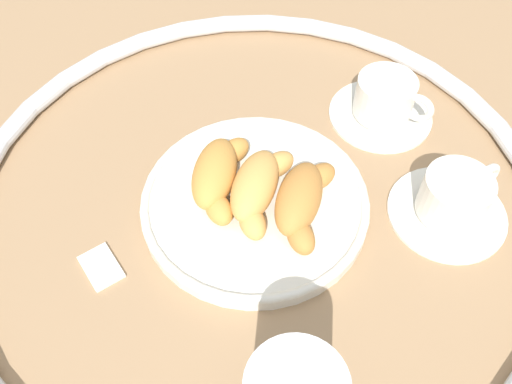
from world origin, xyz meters
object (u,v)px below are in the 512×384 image
object	(u,v)px
croissant_extra	(302,200)
coffee_cup_far	(453,200)
coffee_cup_near	(384,102)
pastry_plate	(256,202)
croissant_large	(217,174)
croissant_small	(259,187)
sugar_packet	(101,266)

from	to	relation	value
croissant_extra	coffee_cup_far	world-z (taller)	croissant_extra
croissant_extra	coffee_cup_near	xyz separation A→B (m)	(-0.17, 0.11, -0.01)
pastry_plate	coffee_cup_far	bearing A→B (deg)	90.98
croissant_large	coffee_cup_far	bearing A→B (deg)	87.61
pastry_plate	croissant_extra	size ratio (longest dim) A/B	1.97
croissant_large	coffee_cup_near	world-z (taller)	croissant_large
pastry_plate	croissant_small	distance (m)	0.03
croissant_large	croissant_small	bearing A→B (deg)	71.83
croissant_extra	sugar_packet	world-z (taller)	croissant_extra
pastry_plate	coffee_cup_far	size ratio (longest dim) A/B	1.93
pastry_plate	coffee_cup_far	world-z (taller)	coffee_cup_far
coffee_cup_near	sugar_packet	xyz separation A→B (m)	(0.25, -0.32, -0.02)
pastry_plate	croissant_large	distance (m)	0.06
croissant_small	croissant_extra	distance (m)	0.05
sugar_packet	croissant_small	bearing A→B (deg)	80.25
coffee_cup_far	sugar_packet	bearing A→B (deg)	-76.33
croissant_large	croissant_extra	xyz separation A→B (m)	(0.03, 0.10, 0.00)
coffee_cup_near	croissant_large	bearing A→B (deg)	-54.50
croissant_large	coffee_cup_near	size ratio (longest dim) A/B	1.00
croissant_small	coffee_cup_near	world-z (taller)	croissant_small
croissant_extra	sugar_packet	size ratio (longest dim) A/B	2.67
croissant_extra	coffee_cup_far	distance (m)	0.17
croissant_small	croissant_large	bearing A→B (deg)	-108.17
coffee_cup_far	croissant_small	bearing A→B (deg)	-88.82
croissant_large	sugar_packet	xyz separation A→B (m)	(0.10, -0.12, -0.04)
pastry_plate	sugar_packet	size ratio (longest dim) A/B	5.24
pastry_plate	croissant_large	bearing A→B (deg)	-108.50
croissant_large	croissant_small	world-z (taller)	same
croissant_large	croissant_extra	size ratio (longest dim) A/B	1.02
pastry_plate	croissant_extra	distance (m)	0.06
croissant_large	sugar_packet	size ratio (longest dim) A/B	2.73
croissant_small	coffee_cup_far	xyz separation A→B (m)	(-0.00, 0.22, -0.01)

